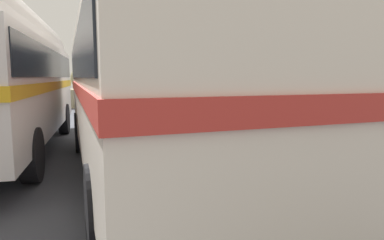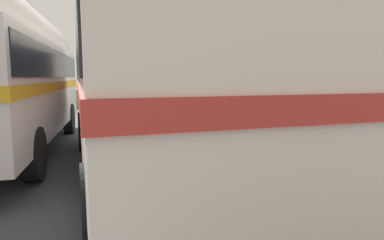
% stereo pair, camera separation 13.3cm
% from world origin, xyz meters
% --- Properties ---
extents(ground, '(32.00, 26.00, 0.02)m').
position_xyz_m(ground, '(0.00, 0.00, 0.01)').
color(ground, '#3A3D45').
extents(breakwater, '(31.36, 2.08, 2.45)m').
position_xyz_m(breakwater, '(0.24, 11.76, 0.73)').
color(breakwater, gray).
rests_on(breakwater, ground).
extents(vintage_coach, '(5.71, 8.81, 3.70)m').
position_xyz_m(vintage_coach, '(-2.03, -2.12, 2.05)').
color(vintage_coach, black).
rests_on(vintage_coach, ground).
extents(second_coach, '(5.07, 8.89, 3.70)m').
position_xyz_m(second_coach, '(-5.86, -0.57, 2.05)').
color(second_coach, black).
rests_on(second_coach, ground).
extents(lamp_post, '(0.96, 0.61, 6.80)m').
position_xyz_m(lamp_post, '(0.66, 6.48, 3.81)').
color(lamp_post, '#5B5B60').
rests_on(lamp_post, ground).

